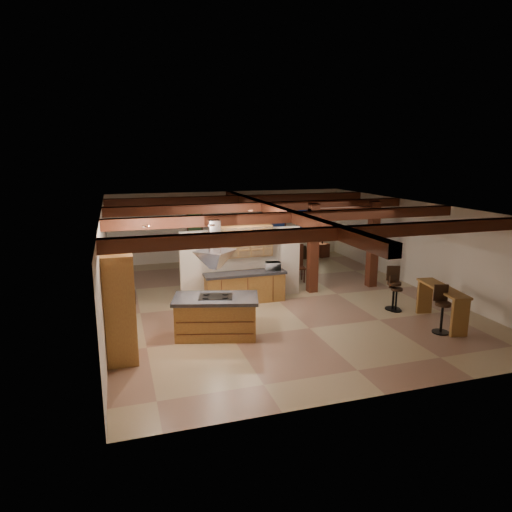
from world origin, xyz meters
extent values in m
plane|color=tan|center=(0.00, 0.00, 0.00)|extent=(12.00, 12.00, 0.00)
plane|color=beige|center=(0.00, 6.00, 1.45)|extent=(10.00, 0.00, 10.00)
plane|color=beige|center=(0.00, -6.00, 1.45)|extent=(10.00, 0.00, 10.00)
plane|color=beige|center=(-5.00, 0.00, 1.45)|extent=(0.00, 12.00, 12.00)
plane|color=beige|center=(5.00, 0.00, 1.45)|extent=(0.00, 12.00, 12.00)
plane|color=#321E10|center=(0.00, 0.00, 2.90)|extent=(12.00, 12.00, 0.00)
cube|color=#422110|center=(0.00, -4.00, 2.76)|extent=(10.00, 0.25, 0.28)
cube|color=#422110|center=(0.00, -1.30, 2.76)|extent=(10.00, 0.25, 0.28)
cube|color=#422110|center=(0.00, 1.30, 2.76)|extent=(10.00, 0.25, 0.28)
cube|color=#422110|center=(0.00, 4.00, 2.76)|extent=(10.00, 0.25, 0.28)
cube|color=#422110|center=(0.00, 0.00, 2.76)|extent=(0.28, 12.00, 0.28)
cube|color=#422110|center=(1.40, 0.50, 1.45)|extent=(0.30, 0.30, 2.90)
cube|color=#422110|center=(3.60, 0.50, 1.45)|extent=(0.30, 0.30, 2.90)
cube|color=#422110|center=(2.50, 0.50, 2.60)|extent=(2.50, 0.28, 0.28)
cube|color=beige|center=(-1.00, 0.50, 1.10)|extent=(3.80, 0.18, 2.20)
cube|color=olive|center=(-4.67, -2.60, 1.20)|extent=(0.64, 1.60, 2.40)
cube|color=silver|center=(-4.37, -2.60, 1.15)|extent=(0.06, 0.62, 0.95)
cube|color=black|center=(-4.33, -2.60, 1.35)|extent=(0.01, 0.50, 0.28)
cube|color=olive|center=(-1.00, 0.11, 0.43)|extent=(2.40, 0.60, 0.86)
cube|color=black|center=(-1.00, 0.11, 0.90)|extent=(2.50, 0.66, 0.08)
cube|color=olive|center=(-1.00, 0.32, 1.85)|extent=(1.80, 0.34, 0.95)
cube|color=silver|center=(-1.00, 0.14, 1.85)|extent=(1.74, 0.02, 0.90)
pyramid|color=silver|center=(-2.42, -2.24, 1.73)|extent=(1.10, 1.10, 0.45)
cube|color=silver|center=(-2.42, -2.24, 2.54)|extent=(0.26, 0.22, 0.73)
cube|color=#422110|center=(2.00, 5.94, 1.50)|extent=(1.10, 0.05, 1.70)
cube|color=black|center=(2.00, 5.91, 1.50)|extent=(0.95, 0.02, 1.55)
cube|color=#422110|center=(3.60, 5.94, 1.50)|extent=(1.10, 0.05, 1.70)
cube|color=black|center=(3.60, 5.91, 1.50)|extent=(0.95, 0.02, 1.55)
cube|color=#422110|center=(-1.50, 5.94, 1.70)|extent=(0.65, 0.04, 0.85)
cube|color=#265A32|center=(-1.50, 5.92, 1.70)|extent=(0.55, 0.01, 0.75)
cylinder|color=silver|center=(-2.60, -2.80, 2.87)|extent=(0.16, 0.16, 0.03)
cylinder|color=silver|center=(-1.00, -0.50, 2.87)|extent=(0.16, 0.16, 0.03)
cylinder|color=silver|center=(-4.00, -2.50, 2.87)|extent=(0.16, 0.16, 0.03)
cube|color=olive|center=(-2.42, -2.24, 0.46)|extent=(2.12, 1.45, 0.92)
cube|color=black|center=(-2.42, -2.24, 0.97)|extent=(2.28, 1.61, 0.09)
cube|color=black|center=(-2.42, -2.24, 1.02)|extent=(0.92, 0.73, 0.02)
imported|color=#411B10|center=(0.80, 2.65, 0.30)|extent=(1.69, 0.96, 0.59)
imported|color=black|center=(2.32, 5.30, 0.30)|extent=(2.04, 0.81, 0.59)
imported|color=silver|center=(-0.10, 0.11, 1.06)|extent=(0.47, 0.34, 0.25)
cube|color=olive|center=(3.45, -3.22, 0.98)|extent=(0.78, 1.98, 0.06)
cube|color=olive|center=(3.31, -4.07, 0.48)|extent=(0.44, 0.16, 0.96)
cube|color=olive|center=(3.58, -2.36, 0.48)|extent=(0.44, 0.16, 0.96)
cube|color=#422110|center=(3.98, 5.17, 0.30)|extent=(0.58, 0.58, 0.59)
cylinder|color=black|center=(3.98, 5.17, 0.68)|extent=(0.07, 0.07, 0.18)
cone|color=beige|center=(3.98, 5.17, 0.86)|extent=(0.31, 0.31, 0.20)
cylinder|color=black|center=(3.04, -3.75, 0.76)|extent=(0.38, 0.38, 0.07)
cube|color=black|center=(3.09, -3.58, 1.01)|extent=(0.36, 0.14, 0.42)
cylinder|color=black|center=(3.04, -3.75, 0.38)|extent=(0.06, 0.06, 0.74)
cylinder|color=black|center=(3.04, -3.75, 0.02)|extent=(0.42, 0.42, 0.03)
cylinder|color=black|center=(2.91, -1.85, 0.79)|extent=(0.40, 0.40, 0.08)
cube|color=black|center=(2.97, -1.67, 1.04)|extent=(0.37, 0.17, 0.44)
cylinder|color=black|center=(2.91, -1.85, 0.40)|extent=(0.07, 0.07, 0.77)
cylinder|color=black|center=(2.91, -1.85, 0.02)|extent=(0.44, 0.44, 0.03)
cylinder|color=black|center=(2.92, -1.98, 0.65)|extent=(0.33, 0.33, 0.06)
cube|color=black|center=(2.87, -1.83, 0.86)|extent=(0.30, 0.14, 0.36)
cylinder|color=black|center=(2.92, -1.98, 0.33)|extent=(0.05, 0.05, 0.63)
cylinder|color=black|center=(2.92, -1.98, 0.02)|extent=(0.36, 0.36, 0.03)
cube|color=#422110|center=(-0.08, 2.02, 0.49)|extent=(0.53, 0.53, 0.07)
cube|color=#422110|center=(-0.04, 2.25, 0.90)|extent=(0.46, 0.13, 0.82)
cylinder|color=#422110|center=(-0.30, 1.87, 0.23)|extent=(0.05, 0.05, 0.46)
cylinder|color=#422110|center=(0.07, 1.81, 0.23)|extent=(0.05, 0.05, 0.46)
cylinder|color=#422110|center=(-0.24, 2.24, 0.23)|extent=(0.05, 0.05, 0.46)
cylinder|color=#422110|center=(0.13, 2.18, 0.23)|extent=(0.05, 0.05, 0.46)
cube|color=#422110|center=(0.17, 3.54, 0.49)|extent=(0.53, 0.53, 0.07)
cube|color=#422110|center=(0.13, 3.31, 0.90)|extent=(0.46, 0.13, 0.82)
cylinder|color=#422110|center=(0.38, 3.69, 0.23)|extent=(0.05, 0.05, 0.46)
cylinder|color=#422110|center=(0.02, 3.75, 0.23)|extent=(0.05, 0.05, 0.46)
cylinder|color=#422110|center=(0.32, 3.32, 0.23)|extent=(0.05, 0.05, 0.46)
cylinder|color=#422110|center=(-0.04, 3.38, 0.23)|extent=(0.05, 0.05, 0.46)
cube|color=#422110|center=(0.67, 1.90, 0.49)|extent=(0.53, 0.53, 0.07)
cube|color=#422110|center=(0.71, 2.12, 0.90)|extent=(0.46, 0.13, 0.82)
cylinder|color=#422110|center=(0.46, 1.75, 0.23)|extent=(0.05, 0.05, 0.46)
cylinder|color=#422110|center=(0.83, 1.68, 0.23)|extent=(0.05, 0.05, 0.46)
cylinder|color=#422110|center=(0.52, 2.11, 0.23)|extent=(0.05, 0.05, 0.46)
cylinder|color=#422110|center=(0.89, 2.05, 0.23)|extent=(0.05, 0.05, 0.46)
cube|color=#422110|center=(0.93, 3.41, 0.49)|extent=(0.53, 0.53, 0.07)
cube|color=#422110|center=(0.89, 3.18, 0.90)|extent=(0.46, 0.13, 0.82)
cylinder|color=#422110|center=(1.14, 3.56, 0.23)|extent=(0.05, 0.05, 0.46)
cylinder|color=#422110|center=(0.77, 3.62, 0.23)|extent=(0.05, 0.05, 0.46)
cylinder|color=#422110|center=(1.08, 3.19, 0.23)|extent=(0.05, 0.05, 0.46)
cylinder|color=#422110|center=(0.71, 3.26, 0.23)|extent=(0.05, 0.05, 0.46)
cube|color=#422110|center=(1.43, 1.77, 0.49)|extent=(0.53, 0.53, 0.07)
cube|color=#422110|center=(1.47, 2.00, 0.90)|extent=(0.46, 0.13, 0.82)
cylinder|color=#422110|center=(1.21, 1.62, 0.23)|extent=(0.05, 0.05, 0.46)
cylinder|color=#422110|center=(1.58, 1.56, 0.23)|extent=(0.05, 0.05, 0.46)
cylinder|color=#422110|center=(1.28, 1.99, 0.23)|extent=(0.05, 0.05, 0.46)
cylinder|color=#422110|center=(1.64, 1.92, 0.23)|extent=(0.05, 0.05, 0.46)
cube|color=#422110|center=(1.68, 3.28, 0.49)|extent=(0.53, 0.53, 0.07)
cube|color=#422110|center=(1.64, 3.06, 0.90)|extent=(0.46, 0.13, 0.82)
cylinder|color=#422110|center=(1.90, 3.44, 0.23)|extent=(0.05, 0.05, 0.46)
cylinder|color=#422110|center=(1.53, 3.50, 0.23)|extent=(0.05, 0.05, 0.46)
cylinder|color=#422110|center=(1.83, 3.07, 0.23)|extent=(0.05, 0.05, 0.46)
cylinder|color=#422110|center=(1.47, 3.13, 0.23)|extent=(0.05, 0.05, 0.46)
camera|label=1|loc=(-4.64, -12.71, 4.42)|focal=32.00mm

